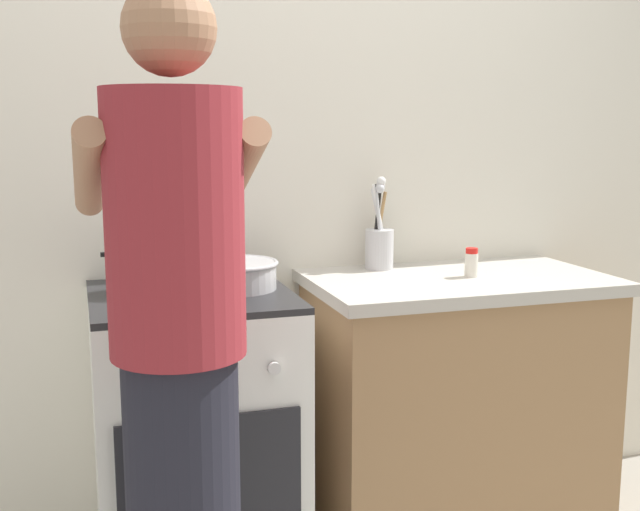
# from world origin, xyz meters

# --- Properties ---
(back_wall) EXTENTS (3.20, 0.10, 2.50)m
(back_wall) POSITION_xyz_m (0.20, 0.50, 1.25)
(back_wall) COLOR silver
(back_wall) RESTS_ON ground
(countertop) EXTENTS (1.00, 0.60, 0.90)m
(countertop) POSITION_xyz_m (0.55, 0.15, 0.45)
(countertop) COLOR #99724C
(countertop) RESTS_ON ground
(stove_range) EXTENTS (0.60, 0.62, 0.90)m
(stove_range) POSITION_xyz_m (-0.35, 0.15, 0.45)
(stove_range) COLOR white
(stove_range) RESTS_ON ground
(pot) EXTENTS (0.24, 0.17, 0.13)m
(pot) POSITION_xyz_m (-0.49, 0.19, 0.97)
(pot) COLOR #B2B2B7
(pot) RESTS_ON stove_range
(mixing_bowl) EXTENTS (0.27, 0.27, 0.09)m
(mixing_bowl) POSITION_xyz_m (-0.21, 0.17, 0.95)
(mixing_bowl) COLOR #B7B7BC
(mixing_bowl) RESTS_ON stove_range
(utensil_crock) EXTENTS (0.10, 0.10, 0.33)m
(utensil_crock) POSITION_xyz_m (0.34, 0.36, 1.00)
(utensil_crock) COLOR silver
(utensil_crock) RESTS_ON countertop
(spice_bottle) EXTENTS (0.04, 0.04, 0.10)m
(spice_bottle) POSITION_xyz_m (0.58, 0.13, 0.95)
(spice_bottle) COLOR silver
(spice_bottle) RESTS_ON countertop
(person) EXTENTS (0.41, 0.50, 1.70)m
(person) POSITION_xyz_m (-0.47, -0.48, 0.86)
(person) COLOR black
(person) RESTS_ON ground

